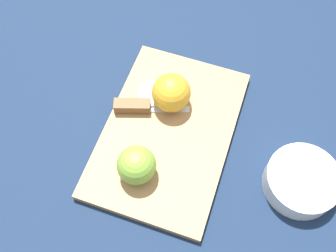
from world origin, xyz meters
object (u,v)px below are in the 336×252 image
at_px(apple_half_right, 171,93).
at_px(knife, 135,106).
at_px(bowl, 302,180).
at_px(apple_half_left, 137,165).

height_order(apple_half_right, knife, apple_half_right).
distance_m(knife, bowl, 0.33).
relative_size(apple_half_left, knife, 0.48).
bearing_deg(knife, bowl, -25.83).
xyz_separation_m(apple_half_left, knife, (0.12, 0.05, -0.02)).
height_order(knife, bowl, bowl).
relative_size(apple_half_right, knife, 0.52).
distance_m(apple_half_left, bowl, 0.29).
bearing_deg(knife, apple_half_right, 11.96).
bearing_deg(apple_half_right, knife, -38.70).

